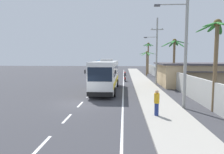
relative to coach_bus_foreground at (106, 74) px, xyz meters
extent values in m
plane|color=#3A3A3F|center=(-1.57, -7.30, -2.03)|extent=(160.00, 160.00, 0.00)
cube|color=#A8A399|center=(5.23, 2.70, -1.96)|extent=(3.20, 90.00, 0.14)
cube|color=white|center=(-1.57, -15.34, -2.02)|extent=(0.16, 2.00, 0.01)
cube|color=white|center=(-1.57, -11.36, -2.02)|extent=(0.16, 2.00, 0.01)
cube|color=white|center=(-1.57, -7.37, -2.02)|extent=(0.16, 2.00, 0.01)
cube|color=white|center=(-1.57, -3.39, -2.02)|extent=(0.16, 2.00, 0.01)
cube|color=white|center=(-1.57, 0.59, -2.02)|extent=(0.16, 2.00, 0.01)
cube|color=white|center=(-1.57, 4.58, -2.02)|extent=(0.16, 2.00, 0.01)
cube|color=white|center=(-1.57, 8.56, -2.02)|extent=(0.16, 2.00, 0.01)
cube|color=white|center=(-1.57, 12.55, -2.02)|extent=(0.16, 2.00, 0.01)
cube|color=white|center=(-1.57, 16.53, -2.02)|extent=(0.16, 2.00, 0.01)
cube|color=white|center=(-1.57, 20.52, -2.02)|extent=(0.16, 2.00, 0.01)
cube|color=white|center=(-1.57, 24.50, -2.02)|extent=(0.16, 2.00, 0.01)
cube|color=white|center=(-1.57, 28.48, -2.02)|extent=(0.16, 2.00, 0.01)
cube|color=white|center=(-1.57, 32.47, -2.02)|extent=(0.16, 2.00, 0.01)
cube|color=white|center=(-1.57, 36.45, -2.02)|extent=(0.16, 2.00, 0.01)
cube|color=white|center=(-1.57, 40.44, -2.02)|extent=(0.16, 2.00, 0.01)
cube|color=white|center=(2.14, 7.70, -2.02)|extent=(0.14, 70.00, 0.01)
cube|color=#B2B2AD|center=(9.03, 6.70, -0.92)|extent=(0.24, 60.00, 2.22)
cube|color=white|center=(0.00, -0.03, -0.02)|extent=(2.65, 11.33, 3.23)
cube|color=#192333|center=(0.00, 0.17, 0.54)|extent=(2.67, 10.42, 1.03)
cube|color=#192333|center=(-0.05, -5.64, 0.46)|extent=(2.34, 0.12, 1.36)
cube|color=yellow|center=(0.00, -0.03, -0.75)|extent=(2.68, 11.10, 0.58)
cube|color=black|center=(-0.05, -5.73, -1.44)|extent=(2.49, 0.18, 0.44)
cube|color=#B7B7B7|center=(0.01, 1.39, 1.73)|extent=(1.42, 2.50, 0.28)
cube|color=black|center=(1.40, -5.44, 0.70)|extent=(0.12, 0.08, 0.36)
cube|color=black|center=(-1.50, -5.41, 0.70)|extent=(0.12, 0.08, 0.36)
cylinder|color=black|center=(1.21, -3.99, -1.51)|extent=(0.33, 1.04, 1.04)
cylinder|color=black|center=(-1.28, -3.97, -1.51)|extent=(0.33, 1.04, 1.04)
cylinder|color=black|center=(1.28, 3.35, -1.51)|extent=(0.33, 1.04, 1.04)
cylinder|color=black|center=(-1.22, 3.38, -1.51)|extent=(0.33, 1.04, 1.04)
cube|color=#2366A8|center=(-3.12, 26.41, -0.13)|extent=(3.07, 10.77, 3.00)
cube|color=#192333|center=(-3.11, 26.22, 0.39)|extent=(3.06, 9.92, 0.96)
cube|color=#192333|center=(-3.36, 31.70, 0.32)|extent=(2.39, 0.21, 1.26)
cube|color=blue|center=(-3.12, 26.41, -0.81)|extent=(3.10, 10.56, 0.54)
cube|color=black|center=(-3.37, 31.79, -1.44)|extent=(2.55, 0.27, 0.44)
cube|color=#B7B7B7|center=(-3.06, 25.08, 1.51)|extent=(1.53, 2.41, 0.28)
cube|color=black|center=(-4.83, 31.43, 0.54)|extent=(0.12, 0.09, 0.36)
cube|color=black|center=(-1.88, 31.56, 0.54)|extent=(0.12, 0.09, 0.36)
cylinder|color=black|center=(-4.56, 30.09, -1.51)|extent=(0.37, 1.05, 1.04)
cylinder|color=black|center=(-2.02, 30.20, -1.51)|extent=(0.37, 1.05, 1.04)
cylinder|color=black|center=(-4.25, 23.16, -1.51)|extent=(0.37, 1.05, 1.04)
cylinder|color=black|center=(-1.71, 23.28, -1.51)|extent=(0.37, 1.05, 1.04)
cylinder|color=black|center=(2.43, 9.18, -1.73)|extent=(0.13, 0.60, 0.60)
cylinder|color=black|center=(2.35, 10.54, -1.73)|extent=(0.15, 0.61, 0.60)
cube|color=red|center=(2.39, 9.81, -1.51)|extent=(0.30, 1.11, 0.36)
cube|color=black|center=(2.38, 10.11, -1.31)|extent=(0.27, 0.61, 0.12)
cylinder|color=gray|center=(2.42, 9.30, -1.43)|extent=(0.08, 0.32, 0.67)
cylinder|color=black|center=(2.41, 9.40, -0.99)|extent=(0.56, 0.07, 0.04)
sphere|color=#EAEACC|center=(2.42, 9.28, -1.13)|extent=(0.14, 0.14, 0.14)
cylinder|color=black|center=(2.38, 10.06, -0.97)|extent=(0.32, 0.32, 0.66)
sphere|color=red|center=(2.38, 10.06, -0.51)|extent=(0.26, 0.26, 0.26)
cylinder|color=navy|center=(4.44, -10.75, -1.46)|extent=(0.28, 0.28, 0.85)
cylinder|color=gold|center=(4.44, -10.75, -0.70)|extent=(0.36, 0.36, 0.67)
sphere|color=tan|center=(4.44, -10.75, -0.25)|extent=(0.24, 0.24, 0.24)
cylinder|color=#9E9E99|center=(7.04, -8.15, 3.20)|extent=(0.24, 0.24, 10.46)
cylinder|color=#9E9E99|center=(5.89, -8.15, 6.10)|extent=(2.30, 0.09, 0.09)
cube|color=#4C4C51|center=(4.74, -8.15, 6.04)|extent=(0.44, 0.24, 0.14)
cylinder|color=#9E9E99|center=(6.97, 5.28, 2.86)|extent=(0.24, 0.24, 9.77)
cube|color=#9E9E99|center=(6.97, 5.28, 6.08)|extent=(1.82, 0.12, 0.12)
cylinder|color=#4C4742|center=(6.24, 5.28, 6.20)|extent=(0.08, 0.08, 0.16)
cylinder|color=#4C4742|center=(7.70, 5.28, 6.20)|extent=(0.08, 0.08, 0.16)
cylinder|color=#9E9E99|center=(6.13, 5.28, 5.01)|extent=(1.67, 0.09, 0.09)
cube|color=#4C4C51|center=(5.30, 5.28, 4.95)|extent=(0.44, 0.24, 0.14)
cylinder|color=brown|center=(9.10, 3.74, 1.14)|extent=(0.31, 0.31, 6.32)
ellipsoid|color=#28702D|center=(10.11, 3.80, 4.14)|extent=(2.06, 0.50, 0.63)
ellipsoid|color=#28702D|center=(9.56, 4.62, 4.09)|extent=(1.24, 1.96, 0.74)
ellipsoid|color=#28702D|center=(8.97, 4.69, 4.00)|extent=(0.64, 2.00, 0.90)
ellipsoid|color=#28702D|center=(8.31, 4.27, 4.00)|extent=(1.83, 1.38, 0.91)
ellipsoid|color=#28702D|center=(8.20, 3.47, 3.96)|extent=(1.95, 0.90, 0.99)
ellipsoid|color=#28702D|center=(8.72, 2.81, 4.14)|extent=(1.11, 2.02, 0.63)
ellipsoid|color=#28702D|center=(9.58, 2.97, 3.89)|extent=(1.30, 1.77, 1.13)
sphere|color=brown|center=(9.10, 3.74, 4.35)|extent=(0.56, 0.56, 0.56)
cylinder|color=brown|center=(8.98, -8.98, 1.23)|extent=(0.28, 0.28, 6.52)
ellipsoid|color=#337F33|center=(9.37, -8.39, 4.21)|extent=(1.13, 1.41, 0.87)
ellipsoid|color=#337F33|center=(8.95, -8.22, 4.33)|extent=(0.40, 1.57, 0.63)
ellipsoid|color=#337F33|center=(8.33, -8.62, 4.28)|extent=(1.51, 1.05, 0.74)
ellipsoid|color=#337F33|center=(8.30, -9.34, 4.37)|extent=(1.56, 1.07, 0.55)
ellipsoid|color=#337F33|center=(8.79, -9.73, 4.39)|extent=(0.73, 1.62, 0.53)
sphere|color=brown|center=(8.98, -8.98, 4.54)|extent=(0.56, 0.56, 0.56)
cylinder|color=brown|center=(7.35, 21.11, 0.59)|extent=(0.28, 0.28, 5.24)
ellipsoid|color=#3D893D|center=(8.28, 21.07, 3.07)|extent=(1.91, 0.44, 0.60)
ellipsoid|color=#3D893D|center=(7.59, 21.94, 2.90)|extent=(0.84, 1.82, 0.93)
ellipsoid|color=#3D893D|center=(6.54, 21.57, 3.06)|extent=(1.82, 1.25, 0.61)
ellipsoid|color=#3D893D|center=(6.69, 20.54, 2.89)|extent=(1.59, 1.43, 0.94)
ellipsoid|color=#3D893D|center=(7.60, 20.26, 2.92)|extent=(0.85, 1.84, 0.88)
sphere|color=brown|center=(7.35, 21.11, 3.26)|extent=(0.56, 0.56, 0.56)
cylinder|color=brown|center=(8.22, 25.80, 1.72)|extent=(0.35, 0.35, 7.49)
ellipsoid|color=#28702D|center=(8.87, 25.68, 5.24)|extent=(1.41, 0.60, 0.75)
ellipsoid|color=#28702D|center=(8.59, 26.33, 5.23)|extent=(1.07, 1.32, 0.78)
ellipsoid|color=#28702D|center=(8.09, 26.43, 5.22)|extent=(0.64, 1.39, 0.79)
ellipsoid|color=#28702D|center=(7.60, 26.07, 5.29)|extent=(1.43, 0.89, 0.66)
ellipsoid|color=#28702D|center=(7.62, 25.62, 5.19)|extent=(1.36, 0.71, 0.86)
ellipsoid|color=#28702D|center=(8.06, 25.19, 5.19)|extent=(0.68, 1.36, 0.86)
ellipsoid|color=#28702D|center=(8.66, 25.30, 5.24)|extent=(1.17, 1.27, 0.74)
sphere|color=brown|center=(8.22, 25.80, 5.51)|extent=(0.56, 0.56, 0.56)
cube|color=tan|center=(15.43, 5.30, -0.49)|extent=(15.59, 7.61, 3.07)
cube|color=#4C474C|center=(15.43, 5.30, 1.16)|extent=(16.53, 8.07, 0.24)
camera|label=1|loc=(2.23, -23.96, 2.02)|focal=31.54mm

